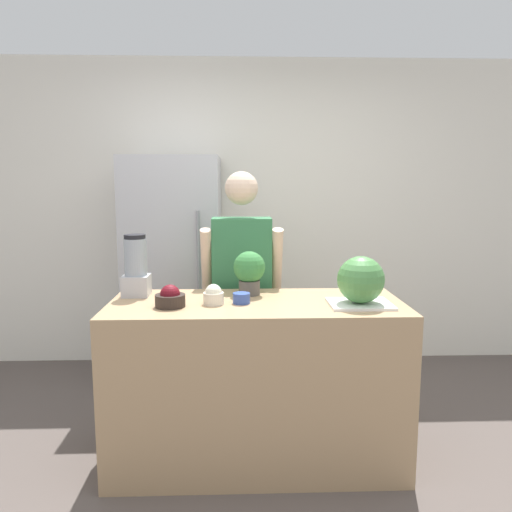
{
  "coord_description": "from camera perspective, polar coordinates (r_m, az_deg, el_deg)",
  "views": [
    {
      "loc": [
        -0.1,
        -2.33,
        1.57
      ],
      "look_at": [
        0.0,
        0.38,
        1.17
      ],
      "focal_mm": 35.0,
      "sensor_mm": 36.0,
      "label": 1
    }
  ],
  "objects": [
    {
      "name": "bowl_cream",
      "position": [
        2.7,
        -4.89,
        -4.52
      ],
      "size": [
        0.11,
        0.11,
        0.11
      ],
      "color": "beige",
      "rests_on": "counter_island"
    },
    {
      "name": "potted_plant",
      "position": [
        2.9,
        -0.77,
        -1.68
      ],
      "size": [
        0.18,
        0.18,
        0.26
      ],
      "color": "#514C47",
      "rests_on": "counter_island"
    },
    {
      "name": "bowl_small_blue",
      "position": [
        2.71,
        -1.68,
        -4.84
      ],
      "size": [
        0.09,
        0.09,
        0.06
      ],
      "color": "#334C9E",
      "rests_on": "counter_island"
    },
    {
      "name": "wall_back",
      "position": [
        4.35,
        -0.77,
        4.87
      ],
      "size": [
        8.0,
        0.06,
        2.6
      ],
      "color": "white",
      "rests_on": "ground_plane"
    },
    {
      "name": "ground_plane",
      "position": [
        2.81,
        0.3,
        -25.54
      ],
      "size": [
        14.0,
        14.0,
        0.0
      ],
      "primitive_type": "plane",
      "color": "#564C47"
    },
    {
      "name": "blender",
      "position": [
        2.95,
        -13.58,
        -1.32
      ],
      "size": [
        0.15,
        0.15,
        0.36
      ],
      "color": "#B7B7BC",
      "rests_on": "counter_island"
    },
    {
      "name": "refrigerator",
      "position": [
        4.04,
        -9.28,
        -1.48
      ],
      "size": [
        0.73,
        0.72,
        1.77
      ],
      "color": "#B7B7BC",
      "rests_on": "ground_plane"
    },
    {
      "name": "counter_island",
      "position": [
        2.89,
        0.02,
        -14.14
      ],
      "size": [
        1.61,
        0.68,
        0.92
      ],
      "color": "tan",
      "rests_on": "ground_plane"
    },
    {
      "name": "watermelon",
      "position": [
        2.7,
        11.89,
        -2.67
      ],
      "size": [
        0.25,
        0.25,
        0.25
      ],
      "color": "#4C8C47",
      "rests_on": "cutting_board"
    },
    {
      "name": "cutting_board",
      "position": [
        2.73,
        11.79,
        -5.38
      ],
      "size": [
        0.33,
        0.27,
        0.01
      ],
      "color": "white",
      "rests_on": "counter_island"
    },
    {
      "name": "person",
      "position": [
        3.28,
        -1.62,
        -4.33
      ],
      "size": [
        0.52,
        0.26,
        1.64
      ],
      "color": "gray",
      "rests_on": "ground_plane"
    },
    {
      "name": "bowl_cherries",
      "position": [
        2.67,
        -9.78,
        -4.77
      ],
      "size": [
        0.16,
        0.16,
        0.12
      ],
      "color": "#2D231E",
      "rests_on": "counter_island"
    }
  ]
}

